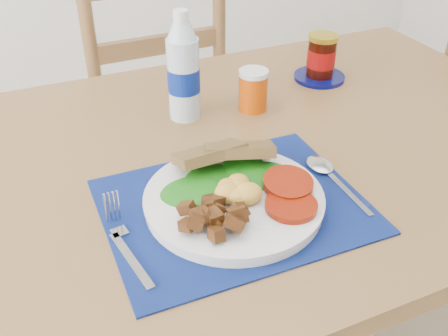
% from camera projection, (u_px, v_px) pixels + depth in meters
% --- Properties ---
extents(table, '(1.40, 0.90, 0.75)m').
position_uv_depth(table, '(247.00, 180.00, 1.09)').
color(table, brown).
rests_on(table, ground).
extents(chair_far, '(0.45, 0.43, 1.19)m').
position_uv_depth(chair_far, '(149.00, 79.00, 1.67)').
color(chair_far, brown).
rests_on(chair_far, ground).
extents(placemat, '(0.43, 0.34, 0.00)m').
position_uv_depth(placemat, '(234.00, 206.00, 0.88)').
color(placemat, black).
rests_on(placemat, table).
extents(breakfast_plate, '(0.30, 0.30, 0.07)m').
position_uv_depth(breakfast_plate, '(232.00, 197.00, 0.86)').
color(breakfast_plate, silver).
rests_on(breakfast_plate, placemat).
extents(fork, '(0.03, 0.19, 0.00)m').
position_uv_depth(fork, '(124.00, 242.00, 0.80)').
color(fork, '#B2B5BA').
rests_on(fork, placemat).
extents(spoon, '(0.04, 0.19, 0.01)m').
position_uv_depth(spoon, '(328.00, 174.00, 0.95)').
color(spoon, '#B2B5BA').
rests_on(spoon, placemat).
extents(water_bottle, '(0.07, 0.07, 0.23)m').
position_uv_depth(water_bottle, '(183.00, 72.00, 1.08)').
color(water_bottle, '#ADBFCC').
rests_on(water_bottle, table).
extents(juice_glass, '(0.06, 0.06, 0.09)m').
position_uv_depth(juice_glass, '(253.00, 91.00, 1.14)').
color(juice_glass, '#BB4005').
rests_on(juice_glass, table).
extents(jam_on_saucer, '(0.13, 0.13, 0.11)m').
position_uv_depth(jam_on_saucer, '(321.00, 60.00, 1.27)').
color(jam_on_saucer, '#040849').
rests_on(jam_on_saucer, table).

